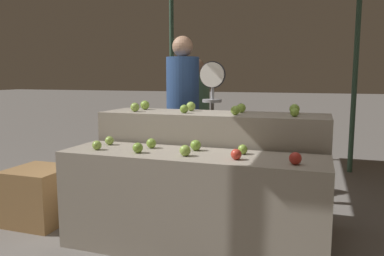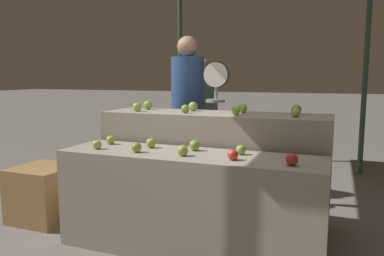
% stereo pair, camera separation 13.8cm
% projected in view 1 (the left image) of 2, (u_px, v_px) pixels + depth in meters
% --- Properties ---
extents(ground_plane, '(60.00, 60.00, 0.00)m').
position_uv_depth(ground_plane, '(191.00, 250.00, 2.91)').
color(ground_plane, slate).
extents(display_counter_front, '(2.01, 0.55, 0.77)m').
position_uv_depth(display_counter_front, '(191.00, 203.00, 2.85)').
color(display_counter_front, gray).
rests_on(display_counter_front, ground_plane).
extents(display_counter_back, '(2.01, 0.55, 1.02)m').
position_uv_depth(display_counter_back, '(212.00, 169.00, 3.40)').
color(display_counter_back, gray).
rests_on(display_counter_back, ground_plane).
extents(apple_front_0, '(0.07, 0.07, 0.07)m').
position_uv_depth(apple_front_0, '(97.00, 145.00, 2.93)').
color(apple_front_0, '#8EB247').
rests_on(apple_front_0, display_counter_front).
extents(apple_front_1, '(0.08, 0.08, 0.08)m').
position_uv_depth(apple_front_1, '(138.00, 148.00, 2.81)').
color(apple_front_1, '#7AA338').
rests_on(apple_front_1, display_counter_front).
extents(apple_front_2, '(0.08, 0.08, 0.08)m').
position_uv_depth(apple_front_2, '(185.00, 151.00, 2.70)').
color(apple_front_2, '#8EB247').
rests_on(apple_front_2, display_counter_front).
extents(apple_front_3, '(0.08, 0.08, 0.08)m').
position_uv_depth(apple_front_3, '(236.00, 154.00, 2.59)').
color(apple_front_3, red).
rests_on(apple_front_3, display_counter_front).
extents(apple_front_4, '(0.08, 0.08, 0.08)m').
position_uv_depth(apple_front_4, '(295.00, 158.00, 2.44)').
color(apple_front_4, '#B72D23').
rests_on(apple_front_4, display_counter_front).
extents(apple_front_5, '(0.07, 0.07, 0.07)m').
position_uv_depth(apple_front_5, '(109.00, 141.00, 3.15)').
color(apple_front_5, '#8EB247').
rests_on(apple_front_5, display_counter_front).
extents(apple_front_6, '(0.08, 0.08, 0.08)m').
position_uv_depth(apple_front_6, '(151.00, 143.00, 3.01)').
color(apple_front_6, '#84AD3D').
rests_on(apple_front_6, display_counter_front).
extents(apple_front_7, '(0.08, 0.08, 0.08)m').
position_uv_depth(apple_front_7, '(196.00, 145.00, 2.91)').
color(apple_front_7, '#7AA338').
rests_on(apple_front_7, display_counter_front).
extents(apple_front_8, '(0.07, 0.07, 0.07)m').
position_uv_depth(apple_front_8, '(243.00, 149.00, 2.77)').
color(apple_front_8, '#84AD3D').
rests_on(apple_front_8, display_counter_front).
extents(apple_back_0, '(0.08, 0.08, 0.08)m').
position_uv_depth(apple_back_0, '(135.00, 107.00, 3.44)').
color(apple_back_0, '#8EB247').
rests_on(apple_back_0, display_counter_back).
extents(apple_back_1, '(0.08, 0.08, 0.08)m').
position_uv_depth(apple_back_1, '(184.00, 109.00, 3.30)').
color(apple_back_1, '#7AA338').
rests_on(apple_back_1, display_counter_back).
extents(apple_back_2, '(0.08, 0.08, 0.08)m').
position_uv_depth(apple_back_2, '(235.00, 110.00, 3.14)').
color(apple_back_2, '#84AD3D').
rests_on(apple_back_2, display_counter_back).
extents(apple_back_3, '(0.07, 0.07, 0.07)m').
position_uv_depth(apple_back_3, '(295.00, 112.00, 3.00)').
color(apple_back_3, '#84AD3D').
rests_on(apple_back_3, display_counter_back).
extents(apple_back_4, '(0.09, 0.09, 0.09)m').
position_uv_depth(apple_back_4, '(145.00, 105.00, 3.66)').
color(apple_back_4, '#84AD3D').
rests_on(apple_back_4, display_counter_back).
extents(apple_back_5, '(0.09, 0.09, 0.09)m').
position_uv_depth(apple_back_5, '(191.00, 106.00, 3.51)').
color(apple_back_5, '#8EB247').
rests_on(apple_back_5, display_counter_back).
extents(apple_back_6, '(0.08, 0.08, 0.08)m').
position_uv_depth(apple_back_6, '(241.00, 108.00, 3.34)').
color(apple_back_6, '#84AD3D').
rests_on(apple_back_6, display_counter_back).
extents(apple_back_7, '(0.09, 0.09, 0.09)m').
position_uv_depth(apple_back_7, '(295.00, 109.00, 3.21)').
color(apple_back_7, '#7AA338').
rests_on(apple_back_7, display_counter_back).
extents(produce_scale, '(0.27, 0.20, 1.50)m').
position_uv_depth(produce_scale, '(212.00, 101.00, 3.88)').
color(produce_scale, '#99999E').
rests_on(produce_scale, ground_plane).
extents(person_vendor_at_scale, '(0.42, 0.42, 1.80)m').
position_uv_depth(person_vendor_at_scale, '(183.00, 103.00, 4.30)').
color(person_vendor_at_scale, '#2D2D38').
rests_on(person_vendor_at_scale, ground_plane).
extents(person_customer_left, '(0.47, 0.47, 1.58)m').
position_uv_depth(person_customer_left, '(196.00, 109.00, 5.02)').
color(person_customer_left, '#2D2D38').
rests_on(person_customer_left, ground_plane).
extents(wooden_crate_side, '(0.51, 0.51, 0.51)m').
position_uv_depth(wooden_crate_side, '(40.00, 195.00, 3.44)').
color(wooden_crate_side, '#9E7547').
rests_on(wooden_crate_side, ground_plane).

